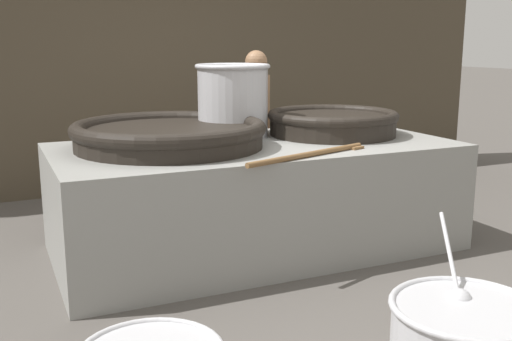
# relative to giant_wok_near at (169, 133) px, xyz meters

# --- Properties ---
(ground_plane) EXTENTS (60.00, 60.00, 0.00)m
(ground_plane) POSITION_rel_giant_wok_near_xyz_m (0.68, -0.13, -0.98)
(ground_plane) COLOR #56514C
(back_wall) EXTENTS (8.66, 0.24, 3.56)m
(back_wall) POSITION_rel_giant_wok_near_xyz_m (0.68, 2.40, 0.80)
(back_wall) COLOR #4C4233
(back_wall) RESTS_ON ground_plane
(hearth_platform) EXTENTS (3.19, 1.54, 0.87)m
(hearth_platform) POSITION_rel_giant_wok_near_xyz_m (0.68, -0.13, -0.54)
(hearth_platform) COLOR gray
(hearth_platform) RESTS_ON ground_plane
(giant_wok_near) EXTENTS (1.50, 1.50, 0.21)m
(giant_wok_near) POSITION_rel_giant_wok_near_xyz_m (0.00, 0.00, 0.00)
(giant_wok_near) COLOR black
(giant_wok_near) RESTS_ON hearth_platform
(giant_wok_far) EXTENTS (1.14, 1.14, 0.22)m
(giant_wok_far) POSITION_rel_giant_wok_near_xyz_m (1.49, 0.04, 0.01)
(giant_wok_far) COLOR black
(giant_wok_far) RESTS_ON hearth_platform
(stock_pot) EXTENTS (0.64, 0.64, 0.62)m
(stock_pot) POSITION_rel_giant_wok_near_xyz_m (0.66, 0.31, 0.21)
(stock_pot) COLOR #B7B7BC
(stock_pot) RESTS_ON hearth_platform
(stirring_paddle) EXTENTS (1.13, 0.44, 0.04)m
(stirring_paddle) POSITION_rel_giant_wok_near_xyz_m (0.84, -0.78, -0.09)
(stirring_paddle) COLOR brown
(stirring_paddle) RESTS_ON hearth_platform
(cook) EXTENTS (0.42, 0.62, 1.59)m
(cook) POSITION_rel_giant_wok_near_xyz_m (1.19, 1.02, -0.12)
(cook) COLOR #8C6647
(cook) RESTS_ON ground_plane
(prep_bowl_vegetables) EXTENTS (0.77, 0.93, 0.69)m
(prep_bowl_vegetables) POSITION_rel_giant_wok_near_xyz_m (0.83, -2.35, -0.76)
(prep_bowl_vegetables) COLOR silver
(prep_bowl_vegetables) RESTS_ON ground_plane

